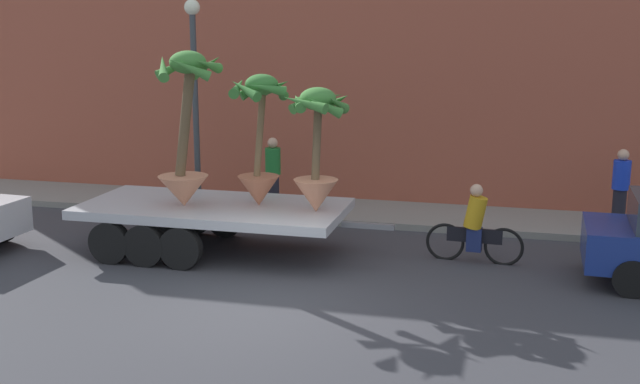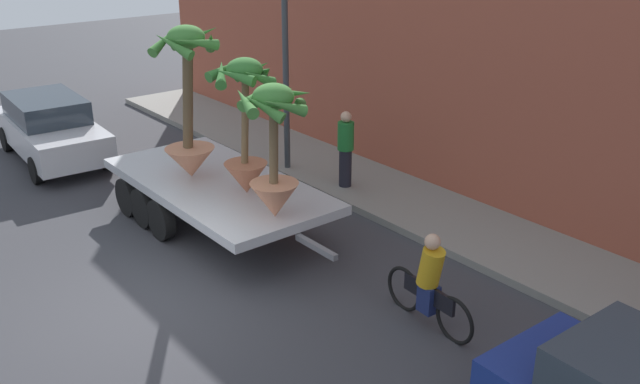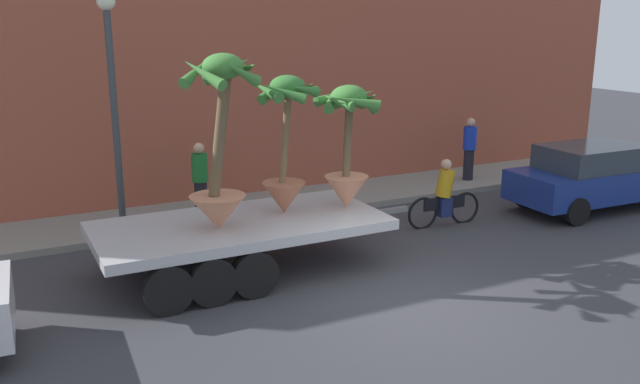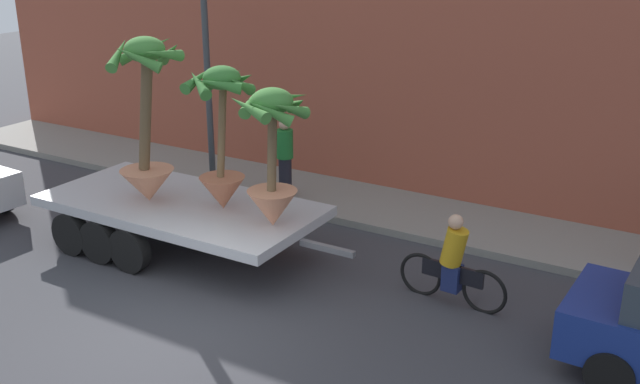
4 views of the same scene
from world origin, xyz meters
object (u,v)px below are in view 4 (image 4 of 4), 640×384
pedestrian_near_gate (285,156)px  street_lamp (206,48)px  flatbed_trailer (171,210)px  cyclist (453,264)px  potted_palm_rear (272,158)px  potted_palm_middle (147,131)px  potted_palm_front (222,140)px

pedestrian_near_gate → street_lamp: (-1.77, -0.29, 2.19)m
flatbed_trailer → cyclist: cyclist is taller
potted_palm_rear → potted_palm_middle: bearing=-176.5°
potted_palm_rear → potted_palm_middle: (-2.54, -0.16, 0.13)m
cyclist → street_lamp: size_ratio=0.38×
potted_palm_front → potted_palm_rear: bearing=-10.1°
cyclist → potted_palm_rear: bearing=-165.5°
potted_palm_rear → pedestrian_near_gate: (-1.90, 3.24, -1.12)m
cyclist → pedestrian_near_gate: bearing=152.5°
potted_palm_front → flatbed_trailer: bearing=-175.2°
potted_palm_middle → potted_palm_front: size_ratio=1.17×
potted_palm_middle → potted_palm_front: potted_palm_middle is taller
potted_palm_rear → pedestrian_near_gate: potted_palm_rear is taller
potted_palm_rear → street_lamp: size_ratio=0.48×
potted_palm_rear → pedestrian_near_gate: 3.92m
potted_palm_rear → street_lamp: street_lamp is taller
potted_palm_rear → potted_palm_front: bearing=169.9°
cyclist → pedestrian_near_gate: size_ratio=1.08×
flatbed_trailer → potted_palm_front: (1.17, 0.10, 1.47)m
potted_palm_rear → flatbed_trailer: bearing=177.3°
potted_palm_front → pedestrian_near_gate: (-0.72, 3.03, -1.19)m
potted_palm_middle → flatbed_trailer: bearing=55.6°
flatbed_trailer → potted_palm_front: size_ratio=2.43×
potted_palm_front → cyclist: bearing=7.5°
potted_palm_middle → potted_palm_front: (1.36, 0.37, -0.06)m
flatbed_trailer → cyclist: size_ratio=3.34×
flatbed_trailer → street_lamp: street_lamp is taller
pedestrian_near_gate → street_lamp: street_lamp is taller
cyclist → street_lamp: 7.38m
potted_palm_middle → street_lamp: bearing=110.0°
potted_palm_front → cyclist: size_ratio=1.38×
flatbed_trailer → potted_palm_rear: size_ratio=2.64×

